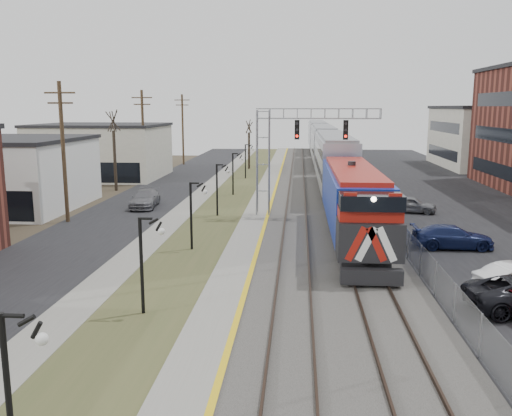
# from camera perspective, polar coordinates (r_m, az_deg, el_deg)

# --- Properties ---
(street_west) EXTENTS (7.00, 120.00, 0.04)m
(street_west) POSITION_cam_1_polar(r_m,az_deg,el_deg) (49.84, -11.44, 0.90)
(street_west) COLOR black
(street_west) RESTS_ON ground
(sidewalk) EXTENTS (2.00, 120.00, 0.08)m
(sidewalk) POSITION_cam_1_polar(r_m,az_deg,el_deg) (48.80, -6.35, 0.87)
(sidewalk) COLOR gray
(sidewalk) RESTS_ON ground
(grass_median) EXTENTS (4.00, 120.00, 0.06)m
(grass_median) POSITION_cam_1_polar(r_m,az_deg,el_deg) (48.33, -2.86, 0.81)
(grass_median) COLOR #434A27
(grass_median) RESTS_ON ground
(platform) EXTENTS (2.00, 120.00, 0.24)m
(platform) POSITION_cam_1_polar(r_m,az_deg,el_deg) (48.02, 0.69, 0.87)
(platform) COLOR gray
(platform) RESTS_ON ground
(ballast_bed) EXTENTS (8.00, 120.00, 0.20)m
(ballast_bed) POSITION_cam_1_polar(r_m,az_deg,el_deg) (47.96, 6.66, 0.76)
(ballast_bed) COLOR #595651
(ballast_bed) RESTS_ON ground
(parking_lot) EXTENTS (16.00, 120.00, 0.04)m
(parking_lot) POSITION_cam_1_polar(r_m,az_deg,el_deg) (49.90, 20.57, 0.44)
(parking_lot) COLOR black
(parking_lot) RESTS_ON ground
(platform_edge) EXTENTS (0.24, 120.00, 0.01)m
(platform_edge) POSITION_cam_1_polar(r_m,az_deg,el_deg) (47.95, 1.74, 1.00)
(platform_edge) COLOR gold
(platform_edge) RESTS_ON platform
(track_near) EXTENTS (1.58, 120.00, 0.15)m
(track_near) POSITION_cam_1_polar(r_m,az_deg,el_deg) (47.89, 4.28, 1.00)
(track_near) COLOR #2D2119
(track_near) RESTS_ON ballast_bed
(track_far) EXTENTS (1.58, 120.00, 0.15)m
(track_far) POSITION_cam_1_polar(r_m,az_deg,el_deg) (48.01, 8.46, 0.94)
(track_far) COLOR #2D2119
(track_far) RESTS_ON ballast_bed
(train) EXTENTS (3.00, 85.85, 5.33)m
(train) POSITION_cam_1_polar(r_m,az_deg,el_deg) (68.46, 7.35, 6.06)
(train) COLOR navy
(train) RESTS_ON ground
(signal_gantry) EXTENTS (9.00, 1.07, 8.15)m
(signal_gantry) POSITION_cam_1_polar(r_m,az_deg,el_deg) (40.32, 3.21, 6.82)
(signal_gantry) COLOR gray
(signal_gantry) RESTS_ON ground
(lampposts) EXTENTS (0.14, 62.14, 4.00)m
(lampposts) POSITION_cam_1_polar(r_m,az_deg,el_deg) (31.75, -6.74, -0.80)
(lampposts) COLOR black
(lampposts) RESTS_ON ground
(utility_poles) EXTENTS (0.28, 80.28, 10.00)m
(utility_poles) POSITION_cam_1_polar(r_m,az_deg,el_deg) (40.91, -19.61, 5.46)
(utility_poles) COLOR #4C3823
(utility_poles) RESTS_ON ground
(fence) EXTENTS (0.04, 120.00, 1.60)m
(fence) POSITION_cam_1_polar(r_m,az_deg,el_deg) (48.19, 11.68, 1.50)
(fence) COLOR gray
(fence) RESTS_ON ground
(bare_trees) EXTENTS (12.30, 42.30, 5.95)m
(bare_trees) POSITION_cam_1_polar(r_m,az_deg,el_deg) (53.53, -11.61, 4.45)
(bare_trees) COLOR #382D23
(bare_trees) RESTS_ON ground
(car_lot_d) EXTENTS (4.69, 1.93, 1.36)m
(car_lot_d) POSITION_cam_1_polar(r_m,az_deg,el_deg) (33.87, 19.96, -2.93)
(car_lot_d) COLOR #162150
(car_lot_d) RESTS_ON ground
(car_lot_e) EXTENTS (4.04, 2.44, 1.29)m
(car_lot_e) POSITION_cam_1_polar(r_m,az_deg,el_deg) (44.29, 16.07, 0.31)
(car_lot_e) COLOR slate
(car_lot_e) RESTS_ON ground
(car_street_b) EXTENTS (2.45, 5.08, 1.43)m
(car_street_b) POSITION_cam_1_polar(r_m,az_deg,el_deg) (45.79, -11.61, 0.93)
(car_street_b) COLOR slate
(car_street_b) RESTS_ON ground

